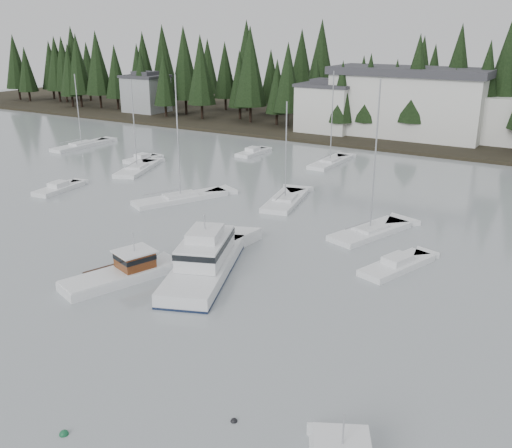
{
  "coord_description": "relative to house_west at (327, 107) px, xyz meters",
  "views": [
    {
      "loc": [
        22.17,
        -10.83,
        17.72
      ],
      "look_at": [
        -0.32,
        26.45,
        2.5
      ],
      "focal_mm": 40.0,
      "sensor_mm": 36.0,
      "label": 1
    }
  ],
  "objects": [
    {
      "name": "runabout_1",
      "position": [
        28.62,
        -49.68,
        -4.52
      ],
      "size": [
        4.3,
        7.33,
        1.42
      ],
      "rotation": [
        0.0,
        0.0,
        1.25
      ],
      "color": "white",
      "rests_on": "ground"
    },
    {
      "name": "sailboat_3",
      "position": [
        9.81,
        -20.16,
        -4.58
      ],
      "size": [
        2.72,
        9.07,
        12.73
      ],
      "rotation": [
        0.0,
        0.0,
        1.56
      ],
      "color": "white",
      "rests_on": "ground"
    },
    {
      "name": "harbor_inn",
      "position": [
        15.04,
        3.34,
        1.12
      ],
      "size": [
        29.5,
        11.5,
        10.9
      ],
      "color": "silver",
      "rests_on": "ground"
    },
    {
      "name": "runabout_0",
      "position": [
        -11.11,
        -48.13,
        -4.52
      ],
      "size": [
        2.82,
        6.37,
        1.42
      ],
      "rotation": [
        0.0,
        0.0,
        1.67
      ],
      "color": "white",
      "rests_on": "ground"
    },
    {
      "name": "sailboat_2",
      "position": [
        13.09,
        -39.0,
        -4.6
      ],
      "size": [
        4.63,
        8.99,
        11.1
      ],
      "rotation": [
        0.0,
        0.0,
        1.78
      ],
      "color": "white",
      "rests_on": "ground"
    },
    {
      "name": "house_far_west",
      "position": [
        -42.0,
        2.0,
        -0.25
      ],
      "size": [
        8.48,
        7.42,
        8.25
      ],
      "color": "#999EA0",
      "rests_on": "ground"
    },
    {
      "name": "conifer_treeline",
      "position": [
        18.0,
        7.0,
        -4.65
      ],
      "size": [
        200.0,
        22.0,
        20.0
      ],
      "primitive_type": null,
      "color": "black",
      "rests_on": "ground"
    },
    {
      "name": "runabout_3",
      "position": [
        -2.33,
        -20.3,
        -4.52
      ],
      "size": [
        2.4,
        6.18,
        1.42
      ],
      "rotation": [
        0.0,
        0.0,
        1.54
      ],
      "color": "white",
      "rests_on": "ground"
    },
    {
      "name": "sailboat_5",
      "position": [
        -27.67,
        -29.41,
        -4.6
      ],
      "size": [
        2.51,
        10.38,
        11.44
      ],
      "rotation": [
        0.0,
        0.0,
        1.57
      ],
      "color": "white",
      "rests_on": "ground"
    },
    {
      "name": "sailboat_0",
      "position": [
        3.1,
        -44.02,
        -4.58
      ],
      "size": [
        6.78,
        10.41,
        13.63
      ],
      "rotation": [
        0.0,
        0.0,
        1.12
      ],
      "color": "white",
      "rests_on": "ground"
    },
    {
      "name": "cabin_cruiser_center",
      "position": [
        16.48,
        -58.06,
        -3.87
      ],
      "size": [
        7.9,
        12.75,
        5.24
      ],
      "rotation": [
        0.0,
        0.0,
        1.94
      ],
      "color": "white",
      "rests_on": "ground"
    },
    {
      "name": "mooring_buoy_dark",
      "position": [
        27.73,
        -71.23,
        -4.65
      ],
      "size": [
        0.34,
        0.34,
        0.34
      ],
      "primitive_type": "sphere",
      "color": "black",
      "rests_on": "ground"
    },
    {
      "name": "sailboat_6",
      "position": [
        24.14,
        -43.46,
        -4.57
      ],
      "size": [
        5.35,
        9.03,
        14.15
      ],
      "rotation": [
        0.0,
        0.0,
        1.25
      ],
      "color": "white",
      "rests_on": "ground"
    },
    {
      "name": "far_shore_land",
      "position": [
        18.0,
        18.0,
        -4.65
      ],
      "size": [
        240.0,
        54.0,
        1.0
      ],
      "primitive_type": "cube",
      "color": "black",
      "rests_on": "ground"
    },
    {
      "name": "runabout_4",
      "position": [
        -13.06,
        -32.0,
        -4.52
      ],
      "size": [
        2.76,
        5.33,
        1.42
      ],
      "rotation": [
        0.0,
        0.0,
        1.46
      ],
      "color": "white",
      "rests_on": "ground"
    },
    {
      "name": "mooring_buoy_green",
      "position": [
        21.55,
        -76.01,
        -4.65
      ],
      "size": [
        0.44,
        0.44,
        0.44
      ],
      "primitive_type": "sphere",
      "color": "#145933",
      "rests_on": "ground"
    },
    {
      "name": "sailboat_8",
      "position": [
        -9.96,
        -36.43,
        -4.59
      ],
      "size": [
        5.67,
        9.28,
        12.03
      ],
      "rotation": [
        0.0,
        0.0,
        1.91
      ],
      "color": "white",
      "rests_on": "ground"
    },
    {
      "name": "house_west",
      "position": [
        0.0,
        0.0,
        0.0
      ],
      "size": [
        9.54,
        7.42,
        8.75
      ],
      "color": "silver",
      "rests_on": "ground"
    },
    {
      "name": "lobster_boat_brown",
      "position": [
        11.92,
        -62.27,
        -4.21
      ],
      "size": [
        5.6,
        8.39,
        3.93
      ],
      "rotation": [
        0.0,
        0.0,
        1.24
      ],
      "color": "white",
      "rests_on": "ground"
    }
  ]
}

